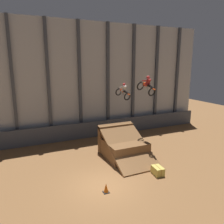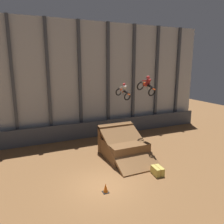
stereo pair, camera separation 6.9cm
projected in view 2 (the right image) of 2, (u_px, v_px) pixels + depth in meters
The scene contains 8 objects.
ground_plane at pixel (102, 185), 13.59m from camera, with size 60.00×60.00×0.00m, color brown.
arena_back_wall at pixel (64, 81), 21.15m from camera, with size 32.00×0.40×11.52m.
lower_barrier at pixel (68, 132), 21.49m from camera, with size 31.36×0.20×1.63m.
dirt_ramp at pixel (123, 146), 17.91m from camera, with size 3.17×4.92×2.48m.
rider_bike_left_air at pixel (123, 92), 20.46m from camera, with size 0.99×1.88×1.59m.
rider_bike_right_air at pixel (147, 86), 17.41m from camera, with size 0.99×1.89×1.61m.
traffic_cone_near_ramp at pixel (106, 188), 12.81m from camera, with size 0.36×0.36×0.58m.
hay_bale_trackside at pixel (157, 171), 14.88m from camera, with size 0.69×0.96×0.57m.
Camera 2 is at (-4.48, -11.45, 7.42)m, focal length 35.00 mm.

